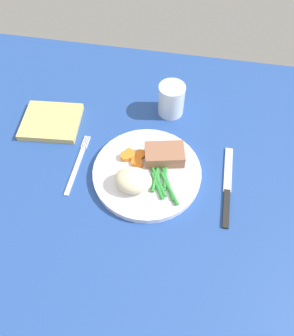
# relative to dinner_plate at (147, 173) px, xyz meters

# --- Properties ---
(dining_table) EXTENTS (1.20, 0.90, 0.02)m
(dining_table) POSITION_rel_dinner_plate_xyz_m (0.01, -0.01, -0.02)
(dining_table) COLOR #234793
(dining_table) RESTS_ON ground
(dinner_plate) EXTENTS (0.24, 0.24, 0.02)m
(dinner_plate) POSITION_rel_dinner_plate_xyz_m (0.00, 0.00, 0.00)
(dinner_plate) COLOR white
(dinner_plate) RESTS_ON dining_table
(meat_portion) EXTENTS (0.10, 0.07, 0.03)m
(meat_portion) POSITION_rel_dinner_plate_xyz_m (0.03, 0.04, 0.02)
(meat_portion) COLOR #936047
(meat_portion) RESTS_ON dinner_plate
(mashed_potatoes) EXTENTS (0.08, 0.06, 0.04)m
(mashed_potatoes) POSITION_rel_dinner_plate_xyz_m (-0.02, -0.04, 0.03)
(mashed_potatoes) COLOR beige
(mashed_potatoes) RESTS_ON dinner_plate
(carrot_slices) EXTENTS (0.05, 0.05, 0.01)m
(carrot_slices) POSITION_rel_dinner_plate_xyz_m (-0.04, 0.03, 0.01)
(carrot_slices) COLOR orange
(carrot_slices) RESTS_ON dinner_plate
(green_beans) EXTENTS (0.07, 0.10, 0.01)m
(green_beans) POSITION_rel_dinner_plate_xyz_m (0.04, -0.03, 0.01)
(green_beans) COLOR #2D8C38
(green_beans) RESTS_ON dinner_plate
(fork) EXTENTS (0.01, 0.17, 0.00)m
(fork) POSITION_rel_dinner_plate_xyz_m (-0.16, -0.00, -0.01)
(fork) COLOR silver
(fork) RESTS_ON dining_table
(knife) EXTENTS (0.02, 0.21, 0.01)m
(knife) POSITION_rel_dinner_plate_xyz_m (0.18, -0.00, -0.01)
(knife) COLOR black
(knife) RESTS_ON dining_table
(water_glass) EXTENTS (0.07, 0.07, 0.08)m
(water_glass) POSITION_rel_dinner_plate_xyz_m (0.02, 0.20, 0.03)
(water_glass) COLOR silver
(water_glass) RESTS_ON dining_table
(napkin) EXTENTS (0.15, 0.13, 0.02)m
(napkin) POSITION_rel_dinner_plate_xyz_m (-0.26, 0.11, -0.00)
(napkin) COLOR #DBBC6B
(napkin) RESTS_ON dining_table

